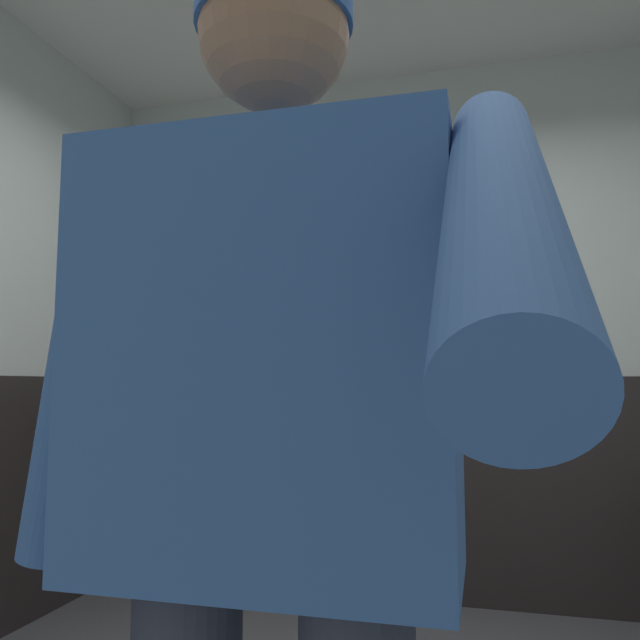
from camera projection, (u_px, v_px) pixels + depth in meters
The scene contains 4 objects.
wall_back at pixel (398, 327), 3.40m from camera, with size 3.90×0.12×2.83m, color silver.
wainscot_band_back at pixel (398, 487), 3.24m from camera, with size 3.30×0.03×1.14m, color black.
urinal_solo at pixel (347, 448), 3.19m from camera, with size 0.40×0.34×1.24m.
person at pixel (268, 475), 0.77m from camera, with size 0.69×0.60×1.68m.
Camera 1 is at (0.45, -1.61, 1.10)m, focal length 34.83 mm.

